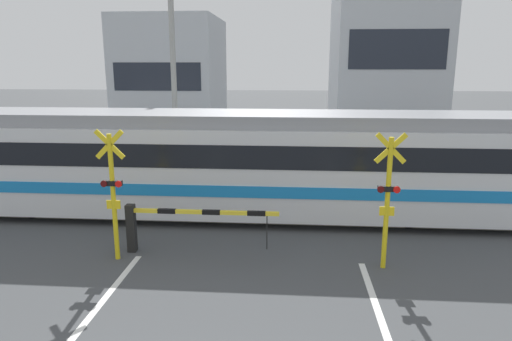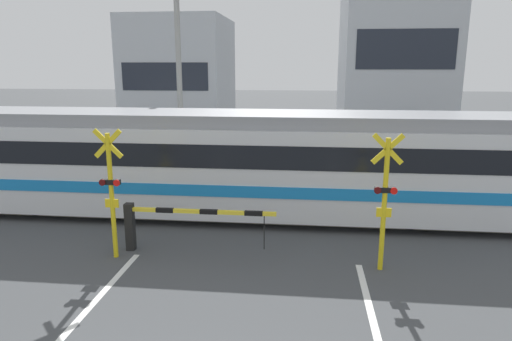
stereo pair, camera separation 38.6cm
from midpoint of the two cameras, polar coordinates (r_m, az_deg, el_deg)
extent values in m
cube|color=#5B564C|center=(13.17, 0.92, -6.49)|extent=(50.00, 0.10, 0.08)
cube|color=#5B564C|center=(14.52, 1.45, -4.60)|extent=(50.00, 0.10, 0.08)
cube|color=silver|center=(13.61, -3.89, 0.49)|extent=(17.69, 2.65, 2.52)
cube|color=gray|center=(13.37, -3.99, 6.53)|extent=(17.51, 2.34, 0.36)
cube|color=#197AC6|center=(13.70, -3.87, -1.06)|extent=(17.70, 2.71, 0.32)
cube|color=black|center=(13.50, -3.93, 2.84)|extent=(16.98, 2.69, 0.64)
cylinder|color=black|center=(15.19, -25.19, -3.74)|extent=(0.76, 0.12, 0.76)
cylinder|color=black|center=(16.38, -22.62, -2.34)|extent=(0.76, 0.12, 0.76)
cylinder|color=black|center=(13.37, 19.52, -5.41)|extent=(0.76, 0.12, 0.76)
cylinder|color=black|center=(14.71, 18.29, -3.66)|extent=(0.76, 0.12, 0.76)
cube|color=black|center=(11.56, -14.54, -6.83)|extent=(0.20, 0.20, 1.19)
cube|color=yellow|center=(10.92, -5.84, -5.13)|extent=(3.57, 0.09, 0.09)
cube|color=black|center=(11.14, -10.35, -4.91)|extent=(0.43, 0.10, 0.10)
cube|color=black|center=(10.89, -4.92, -5.17)|extent=(0.43, 0.10, 0.10)
cube|color=black|center=(10.73, 0.73, -5.38)|extent=(0.43, 0.10, 0.10)
cylinder|color=black|center=(10.87, 2.05, -7.78)|extent=(0.02, 0.02, 0.84)
cube|color=black|center=(16.45, 12.09, -0.78)|extent=(0.20, 0.20, 1.19)
cube|color=yellow|center=(16.26, 5.90, 0.93)|extent=(3.57, 0.09, 0.09)
cube|color=black|center=(16.28, 9.04, 0.85)|extent=(0.43, 0.10, 0.10)
cube|color=black|center=(16.26, 5.27, 0.94)|extent=(0.43, 0.10, 0.10)
cube|color=black|center=(16.31, 1.50, 1.03)|extent=(0.43, 0.10, 0.10)
cylinder|color=black|center=(16.44, 0.62, -0.56)|extent=(0.02, 0.02, 0.84)
cylinder|color=yellow|center=(10.97, -16.62, -3.18)|extent=(0.11, 0.11, 2.96)
cube|color=yellow|center=(10.70, -17.05, 3.23)|extent=(0.68, 0.04, 0.68)
cube|color=yellow|center=(10.70, -17.05, 3.23)|extent=(0.68, 0.04, 0.68)
cube|color=black|center=(10.88, -16.74, -1.38)|extent=(0.44, 0.12, 0.12)
cylinder|color=#4C0C0C|center=(10.88, -17.72, -1.45)|extent=(0.15, 0.03, 0.15)
cylinder|color=red|center=(10.74, -16.06, -1.51)|extent=(0.15, 0.03, 0.15)
cube|color=yellow|center=(10.99, -16.61, -3.95)|extent=(0.32, 0.03, 0.20)
cylinder|color=yellow|center=(10.30, 16.76, -4.23)|extent=(0.11, 0.11, 2.96)
cube|color=yellow|center=(10.02, 17.23, 2.58)|extent=(0.68, 0.04, 0.68)
cube|color=yellow|center=(10.02, 17.23, 2.58)|extent=(0.68, 0.04, 0.68)
cube|color=black|center=(10.20, 16.89, -2.33)|extent=(0.44, 0.12, 0.12)
cylinder|color=#4C0C0C|center=(10.10, 16.02, -2.42)|extent=(0.15, 0.03, 0.15)
cylinder|color=red|center=(10.17, 17.91, -2.45)|extent=(0.15, 0.03, 0.15)
cube|color=yellow|center=(10.33, 16.73, -5.05)|extent=(0.32, 0.03, 0.20)
cylinder|color=#23232D|center=(19.97, 3.36, 1.27)|extent=(0.13, 0.13, 0.75)
cylinder|color=#23232D|center=(19.96, 3.76, 1.26)|extent=(0.13, 0.13, 0.75)
cube|color=#B7B7BC|center=(19.84, 3.59, 3.18)|extent=(0.38, 0.22, 0.60)
sphere|color=tan|center=(19.77, 3.61, 4.33)|extent=(0.20, 0.20, 0.20)
cube|color=#B2B7BC|center=(27.16, -8.93, 10.94)|extent=(5.38, 6.14, 7.03)
cube|color=#1E232D|center=(24.19, -10.89, 11.46)|extent=(4.52, 0.03, 1.41)
cube|color=#B2B7BC|center=(26.65, 17.23, 13.05)|extent=(5.56, 6.14, 9.42)
cube|color=#1E232D|center=(23.64, 18.71, 14.17)|extent=(4.67, 0.03, 1.88)
cylinder|color=gray|center=(19.08, -8.94, 10.04)|extent=(0.22, 0.22, 6.99)
camera|label=1|loc=(0.19, -89.12, 0.20)|focal=32.00mm
camera|label=2|loc=(0.19, 90.88, -0.20)|focal=32.00mm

